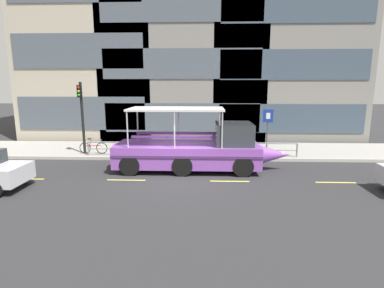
# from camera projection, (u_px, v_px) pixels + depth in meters

# --- Properties ---
(ground_plane) EXTENTS (120.00, 120.00, 0.00)m
(ground_plane) POSITION_uv_depth(u_px,v_px,m) (179.00, 176.00, 14.57)
(ground_plane) COLOR #2B2B2D
(sidewalk) EXTENTS (32.00, 4.80, 0.18)m
(sidewalk) POSITION_uv_depth(u_px,v_px,m) (186.00, 150.00, 20.05)
(sidewalk) COLOR #99968E
(sidewalk) RESTS_ON ground_plane
(curb_edge) EXTENTS (32.00, 0.18, 0.18)m
(curb_edge) POSITION_uv_depth(u_px,v_px,m) (183.00, 159.00, 17.61)
(curb_edge) COLOR #B2ADA3
(curb_edge) RESTS_ON ground_plane
(lane_centreline) EXTENTS (25.80, 0.12, 0.01)m
(lane_centreline) POSITION_uv_depth(u_px,v_px,m) (178.00, 181.00, 13.85)
(lane_centreline) COLOR #DBD64C
(lane_centreline) RESTS_ON ground_plane
(curb_guardrail) EXTENTS (12.53, 0.09, 0.85)m
(curb_guardrail) POSITION_uv_depth(u_px,v_px,m) (191.00, 147.00, 17.80)
(curb_guardrail) COLOR gray
(curb_guardrail) RESTS_ON sidewalk
(traffic_light_pole) EXTENTS (0.24, 0.46, 4.36)m
(traffic_light_pole) POSITION_uv_depth(u_px,v_px,m) (82.00, 111.00, 18.06)
(traffic_light_pole) COLOR black
(traffic_light_pole) RESTS_ON sidewalk
(parking_sign) EXTENTS (0.60, 0.12, 2.76)m
(parking_sign) POSITION_uv_depth(u_px,v_px,m) (268.00, 124.00, 17.82)
(parking_sign) COLOR #4C4F54
(parking_sign) RESTS_ON sidewalk
(leaned_bicycle) EXTENTS (1.74, 0.46, 0.96)m
(leaned_bicycle) POSITION_uv_depth(u_px,v_px,m) (93.00, 148.00, 18.50)
(leaned_bicycle) COLOR black
(leaned_bicycle) RESTS_ON sidewalk
(duck_tour_boat) EXTENTS (9.15, 2.66, 3.21)m
(duck_tour_boat) POSITION_uv_depth(u_px,v_px,m) (197.00, 150.00, 15.52)
(duck_tour_boat) COLOR purple
(duck_tour_boat) RESTS_ON ground_plane
(pedestrian_near_bow) EXTENTS (0.29, 0.41, 1.56)m
(pedestrian_near_bow) POSITION_uv_depth(u_px,v_px,m) (236.00, 139.00, 18.36)
(pedestrian_near_bow) COLOR #1E2338
(pedestrian_near_bow) RESTS_ON sidewalk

